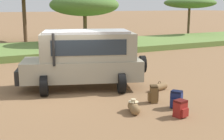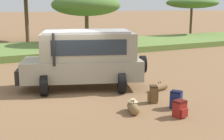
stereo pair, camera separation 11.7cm
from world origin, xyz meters
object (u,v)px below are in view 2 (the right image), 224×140
(backpack_cluster_center, at_px, (153,94))
(duffel_bag_soft_canvas, at_px, (159,87))
(backpack_near_rear_wheel, at_px, (180,109))
(acacia_tree_distant_right, at_px, (192,3))
(acacia_tree_far_right, at_px, (86,5))
(backpack_beside_front_wheel, at_px, (176,100))
(duffel_bag_low_black_case, at_px, (133,108))
(safari_vehicle, at_px, (85,58))

(backpack_cluster_center, distance_m, duffel_bag_soft_canvas, 1.71)
(backpack_near_rear_wheel, height_order, acacia_tree_distant_right, acacia_tree_distant_right)
(acacia_tree_far_right, height_order, acacia_tree_distant_right, acacia_tree_far_right)
(backpack_beside_front_wheel, height_order, duffel_bag_low_black_case, backpack_beside_front_wheel)
(backpack_beside_front_wheel, xyz_separation_m, duffel_bag_low_black_case, (-1.52, 0.28, -0.12))
(duffel_bag_low_black_case, relative_size, acacia_tree_distant_right, 0.13)
(acacia_tree_far_right, bearing_deg, backpack_beside_front_wheel, -101.39)
(safari_vehicle, bearing_deg, acacia_tree_far_right, 67.20)
(safari_vehicle, relative_size, acacia_tree_far_right, 0.97)
(backpack_beside_front_wheel, relative_size, backpack_near_rear_wheel, 1.12)
(duffel_bag_low_black_case, height_order, acacia_tree_distant_right, acacia_tree_distant_right)
(backpack_near_rear_wheel, bearing_deg, safari_vehicle, 105.69)
(backpack_beside_front_wheel, bearing_deg, acacia_tree_far_right, 78.61)
(backpack_beside_front_wheel, relative_size, backpack_cluster_center, 0.96)
(duffel_bag_soft_canvas, bearing_deg, backpack_cluster_center, -133.16)
(backpack_beside_front_wheel, height_order, duffel_bag_soft_canvas, backpack_beside_front_wheel)
(backpack_cluster_center, bearing_deg, duffel_bag_soft_canvas, 46.84)
(acacia_tree_distant_right, bearing_deg, backpack_cluster_center, -133.79)
(safari_vehicle, height_order, backpack_beside_front_wheel, safari_vehicle)
(duffel_bag_soft_canvas, distance_m, acacia_tree_distant_right, 23.26)
(duffel_bag_low_black_case, bearing_deg, safari_vehicle, 93.36)
(duffel_bag_soft_canvas, bearing_deg, backpack_beside_front_wheel, -111.43)
(acacia_tree_far_right, xyz_separation_m, acacia_tree_distant_right, (13.65, 3.29, 0.23))
(safari_vehicle, height_order, duffel_bag_low_black_case, safari_vehicle)
(backpack_beside_front_wheel, distance_m, duffel_bag_soft_canvas, 2.28)
(backpack_beside_front_wheel, relative_size, duffel_bag_soft_canvas, 0.67)
(safari_vehicle, distance_m, duffel_bag_soft_canvas, 3.33)
(backpack_cluster_center, bearing_deg, acacia_tree_far_right, 76.69)
(backpack_beside_front_wheel, height_order, backpack_cluster_center, backpack_cluster_center)
(backpack_near_rear_wheel, bearing_deg, acacia_tree_far_right, 77.66)
(safari_vehicle, bearing_deg, backpack_near_rear_wheel, -74.31)
(backpack_cluster_center, relative_size, acacia_tree_far_right, 0.11)
(safari_vehicle, distance_m, backpack_cluster_center, 3.48)
(backpack_cluster_center, bearing_deg, duffel_bag_low_black_case, -153.19)
(duffel_bag_low_black_case, xyz_separation_m, acacia_tree_far_right, (4.62, 15.14, 3.29))
(duffel_bag_soft_canvas, distance_m, acacia_tree_far_right, 13.89)
(backpack_beside_front_wheel, distance_m, duffel_bag_low_black_case, 1.55)
(backpack_beside_front_wheel, distance_m, acacia_tree_distant_right, 25.34)
(backpack_near_rear_wheel, height_order, duffel_bag_low_black_case, backpack_near_rear_wheel)
(safari_vehicle, xyz_separation_m, duffel_bag_low_black_case, (0.21, -3.63, -1.12))
(backpack_beside_front_wheel, relative_size, acacia_tree_far_right, 0.11)
(duffel_bag_low_black_case, relative_size, duffel_bag_soft_canvas, 0.86)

